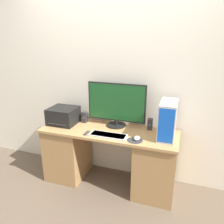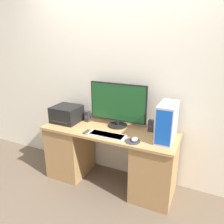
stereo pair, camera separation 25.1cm
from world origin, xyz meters
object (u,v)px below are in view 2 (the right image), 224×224
at_px(mouse, 135,139).
at_px(computer_tower, 167,122).
at_px(monitor, 118,104).
at_px(printer, 67,114).
at_px(keyboard, 107,135).
at_px(speaker_left, 87,116).
at_px(speaker_right, 151,126).
at_px(remote_control, 86,132).

bearing_deg(mouse, computer_tower, 29.71).
xyz_separation_m(monitor, printer, (-0.67, -0.14, -0.18)).
xyz_separation_m(keyboard, speaker_left, (-0.43, 0.29, 0.06)).
distance_m(monitor, printer, 0.70).
bearing_deg(speaker_left, printer, -155.27).
bearing_deg(mouse, speaker_left, 159.26).
bearing_deg(keyboard, mouse, 1.25).
bearing_deg(speaker_right, computer_tower, -36.80).
bearing_deg(computer_tower, keyboard, -164.28).
distance_m(speaker_left, remote_control, 0.36).
distance_m(computer_tower, speaker_right, 0.29).
bearing_deg(mouse, keyboard, -178.75).
height_order(keyboard, remote_control, keyboard).
distance_m(keyboard, remote_control, 0.26).
height_order(monitor, speaker_right, monitor).
relative_size(computer_tower, printer, 1.20).
distance_m(mouse, remote_control, 0.59).
xyz_separation_m(mouse, speaker_left, (-0.76, 0.29, 0.05)).
distance_m(monitor, speaker_left, 0.48).
height_order(keyboard, mouse, mouse).
bearing_deg(speaker_left, speaker_right, 2.48).
height_order(keyboard, speaker_left, speaker_left).
bearing_deg(remote_control, computer_tower, 12.26).
relative_size(computer_tower, speaker_right, 2.91).
bearing_deg(printer, speaker_right, 7.78).
distance_m(printer, remote_control, 0.47).
bearing_deg(remote_control, monitor, 53.11).
relative_size(keyboard, mouse, 4.47).
xyz_separation_m(computer_tower, speaker_left, (-1.05, 0.12, -0.13)).
height_order(keyboard, speaker_right, speaker_right).
bearing_deg(mouse, remote_control, -177.67).
bearing_deg(printer, remote_control, -25.65).
distance_m(computer_tower, remote_control, 0.92).
bearing_deg(printer, monitor, 11.70).
relative_size(mouse, computer_tower, 0.23).
relative_size(computer_tower, remote_control, 3.64).
bearing_deg(speaker_left, computer_tower, -6.48).
xyz_separation_m(monitor, keyboard, (0.01, -0.32, -0.27)).
height_order(speaker_left, remote_control, speaker_left).
distance_m(monitor, mouse, 0.53).
relative_size(printer, remote_control, 3.03).
xyz_separation_m(mouse, printer, (-1.00, 0.17, 0.08)).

